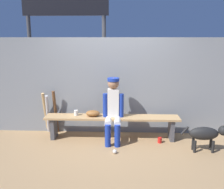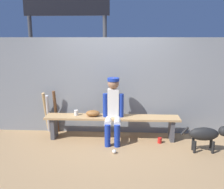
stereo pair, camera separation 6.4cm
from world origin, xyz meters
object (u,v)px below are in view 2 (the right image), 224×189
object	(u,v)px
dog	(207,134)
cup_on_bench	(76,113)
bat_wood_dark	(56,112)
scoreboard	(69,14)
bat_aluminum_silver	(48,114)
player_seated	(113,108)
baseball_glove	(93,113)
dugout_bench	(112,121)
baseball	(114,151)
cup_on_ground	(160,140)
bat_wood_tan	(46,112)

from	to	relation	value
dog	cup_on_bench	bearing A→B (deg)	167.34
bat_wood_dark	scoreboard	xyz separation A→B (m)	(0.08, 1.28, 2.09)
cup_on_bench	dog	size ratio (longest dim) A/B	0.13
bat_aluminum_silver	cup_on_bench	bearing A→B (deg)	-18.34
player_seated	cup_on_bench	size ratio (longest dim) A/B	11.39
baseball_glove	player_seated	bearing A→B (deg)	-14.77
dugout_bench	bat_wood_dark	xyz separation A→B (m)	(-1.22, 0.28, 0.09)
cup_on_bench	dog	xyz separation A→B (m)	(2.45, -0.55, -0.19)
bat_wood_dark	cup_on_bench	bearing A→B (deg)	-26.78
dugout_bench	bat_wood_dark	world-z (taller)	bat_wood_dark
baseball	scoreboard	xyz separation A→B (m)	(-1.21, 2.24, 2.52)
cup_on_bench	bat_wood_dark	bearing A→B (deg)	153.22
dog	player_seated	bearing A→B (deg)	166.43
dugout_bench	scoreboard	xyz separation A→B (m)	(-1.14, 1.56, 2.19)
cup_on_ground	baseball_glove	bearing A→B (deg)	172.45
dog	dugout_bench	bearing A→B (deg)	163.28
baseball_glove	cup_on_ground	xyz separation A→B (m)	(1.32, -0.18, -0.48)
player_seated	bat_wood_dark	xyz separation A→B (m)	(-1.24, 0.39, -0.21)
dog	bat_aluminum_silver	bearing A→B (deg)	166.13
dugout_bench	baseball	distance (m)	0.76
cup_on_bench	dog	distance (m)	2.52
bat_wood_tan	baseball	bearing A→B (deg)	-32.88
bat_wood_tan	baseball	xyz separation A→B (m)	(1.51, -0.98, -0.41)
dugout_bench	bat_wood_dark	bearing A→B (deg)	167.05
bat_wood_dark	scoreboard	size ratio (longest dim) A/B	0.26
baseball_glove	bat_wood_tan	distance (m)	1.10
bat_wood_dark	dog	xyz separation A→B (m)	(2.94, -0.80, -0.13)
baseball	dog	bearing A→B (deg)	5.53
baseball_glove	bat_wood_tan	size ratio (longest dim) A/B	0.31
player_seated	cup_on_bench	bearing A→B (deg)	169.41
cup_on_bench	scoreboard	bearing A→B (deg)	104.92
bat_aluminum_silver	cup_on_ground	size ratio (longest dim) A/B	7.79
cup_on_bench	scoreboard	xyz separation A→B (m)	(-0.41, 1.53, 2.03)
player_seated	bat_wood_tan	distance (m)	1.54
player_seated	bat_wood_tan	world-z (taller)	player_seated
dugout_bench	baseball	bearing A→B (deg)	-83.58
cup_on_bench	dugout_bench	bearing A→B (deg)	-2.62
bat_wood_dark	baseball	distance (m)	1.66
player_seated	scoreboard	size ratio (longest dim) A/B	0.35
dugout_bench	dog	xyz separation A→B (m)	(1.72, -0.52, -0.04)
player_seated	dog	xyz separation A→B (m)	(1.70, -0.41, -0.34)
dugout_bench	baseball_glove	xyz separation A→B (m)	(-0.38, 0.00, 0.16)
bat_aluminum_silver	cup_on_bench	distance (m)	0.69
bat_aluminum_silver	cup_on_ground	world-z (taller)	bat_aluminum_silver
bat_wood_tan	cup_on_ground	distance (m)	2.46
baseball	player_seated	bearing A→B (deg)	95.09
dugout_bench	cup_on_ground	world-z (taller)	dugout_bench
bat_aluminum_silver	cup_on_bench	size ratio (longest dim) A/B	7.79
bat_wood_dark	dog	size ratio (longest dim) A/B	1.10
dog	baseball	bearing A→B (deg)	-174.47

